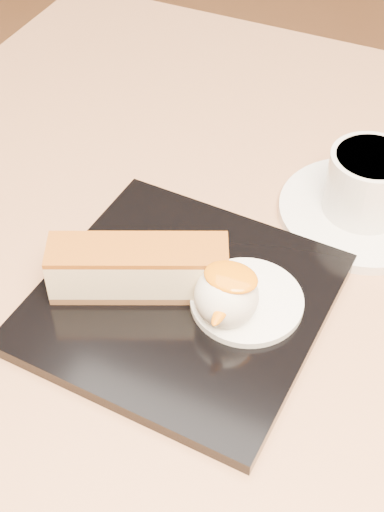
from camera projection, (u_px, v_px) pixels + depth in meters
The scene contains 9 objects.
table at pixel (229, 363), 0.73m from camera, with size 0.80×0.80×0.72m.
dessert_plate at pixel (182, 301), 0.57m from camera, with size 0.22×0.22×0.01m, color black.
cheesecake at pixel (139, 268), 0.56m from camera, with size 0.14×0.09×0.05m.
cream_smear at pixel (247, 301), 0.56m from camera, with size 0.09×0.09×0.01m, color white.
ice_cream_scoop at pixel (226, 296), 0.54m from camera, with size 0.05×0.05×0.05m, color white.
mango_sauce at pixel (231, 277), 0.52m from camera, with size 0.04×0.03×0.01m, color orange.
mint_sprig at pixel (225, 266), 0.58m from camera, with size 0.03×0.02×0.00m.
saucer at pixel (361, 212), 0.65m from camera, with size 0.15×0.15×0.01m, color white.
coffee_cup at pixel (370, 182), 0.63m from camera, with size 0.10×0.07×0.06m.
Camera 1 is at (0.14, -0.41, 1.16)m, focal length 50.00 mm.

